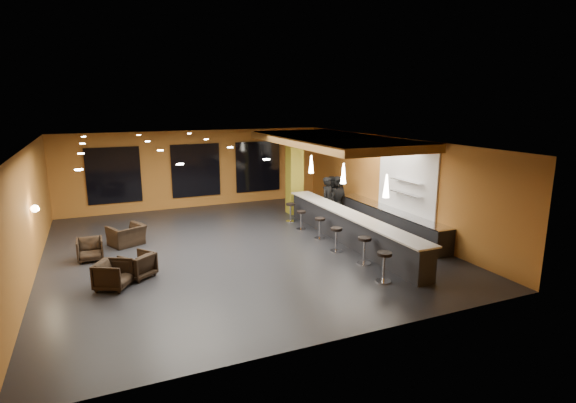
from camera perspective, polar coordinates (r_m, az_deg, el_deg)
name	(u,v)px	position (r m, az deg, el deg)	size (l,w,h in m)	color
floor	(239,249)	(15.21, -6.21, -6.02)	(12.00, 13.00, 0.10)	black
ceiling	(237,141)	(14.46, -6.55, 7.62)	(12.00, 13.00, 0.10)	black
wall_back	(195,169)	(20.98, -11.69, 4.07)	(12.00, 0.10, 3.50)	#A36324
wall_front	(337,261)	(8.90, 6.30, -7.51)	(12.00, 0.10, 3.50)	#A36324
wall_left	(26,215)	(14.24, -30.32, -1.48)	(0.10, 13.00, 3.50)	#A36324
wall_right	(391,183)	(17.44, 12.98, 2.28)	(0.10, 13.00, 3.50)	#A36324
wood_soffit	(332,140)	(16.96, 5.59, 7.75)	(3.60, 8.00, 0.28)	#8F5F29
window_left	(114,175)	(20.47, -21.25, 3.11)	(2.20, 0.06, 2.40)	black
window_center	(196,170)	(20.89, -11.62, 3.89)	(2.20, 0.06, 2.40)	black
window_right	(258,167)	(21.69, -3.83, 4.44)	(2.20, 0.06, 2.40)	black
tile_backsplash	(406,181)	(16.56, 14.81, 2.51)	(0.06, 3.20, 2.40)	white
bar_counter	(349,229)	(15.61, 7.79, -3.45)	(0.60, 8.00, 1.00)	black
bar_top	(350,214)	(15.47, 7.85, -1.58)	(0.78, 8.10, 0.05)	beige
prep_counter	(389,221)	(17.10, 12.67, -2.45)	(0.70, 6.00, 0.86)	black
prep_top	(389,209)	(16.99, 12.74, -0.97)	(0.72, 6.00, 0.03)	silver
wall_shelf_lower	(406,193)	(16.40, 14.77, 0.99)	(0.30, 1.50, 0.03)	silver
wall_shelf_upper	(407,181)	(16.32, 14.86, 2.54)	(0.30, 1.50, 0.03)	silver
column	(295,173)	(19.31, 0.84, 3.60)	(0.60, 0.60, 3.50)	olive
wall_sconce	(35,209)	(14.70, -29.48, -0.79)	(0.22, 0.22, 0.22)	#FFE5B2
pendant_0	(386,186)	(13.56, 12.38, 1.95)	(0.20, 0.20, 0.70)	white
pendant_1	(343,174)	(15.62, 7.04, 3.55)	(0.20, 0.20, 0.70)	white
pendant_2	(311,164)	(17.79, 2.97, 4.75)	(0.20, 0.20, 0.70)	white
staff_a	(328,200)	(18.01, 5.08, 0.19)	(0.67, 0.44, 1.84)	black
staff_b	(332,197)	(18.82, 5.64, 0.58)	(0.85, 0.66, 1.75)	black
staff_c	(337,197)	(18.85, 6.28, 0.59)	(0.86, 0.56, 1.76)	black
armchair_a	(113,275)	(12.71, -21.33, -8.68)	(0.79, 0.81, 0.74)	black
armchair_b	(138,265)	(13.23, -18.53, -7.67)	(0.76, 0.78, 0.71)	black
armchair_c	(90,249)	(15.12, -23.83, -5.59)	(0.74, 0.76, 0.69)	black
armchair_d	(127,235)	(16.20, -19.79, -4.06)	(1.07, 0.93, 0.69)	black
bar_stool_0	(384,263)	(12.47, 12.11, -7.64)	(0.43, 0.43, 0.84)	silver
bar_stool_1	(364,247)	(13.68, 9.67, -5.71)	(0.42, 0.42, 0.84)	silver
bar_stool_2	(336,236)	(14.67, 6.15, -4.42)	(0.40, 0.40, 0.80)	silver
bar_stool_3	(320,225)	(15.95, 4.06, -3.05)	(0.38, 0.38, 0.76)	silver
bar_stool_4	(301,218)	(17.05, 1.68, -2.06)	(0.37, 0.37, 0.73)	silver
bar_stool_5	(290,210)	(18.13, 0.32, -1.08)	(0.39, 0.39, 0.76)	silver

